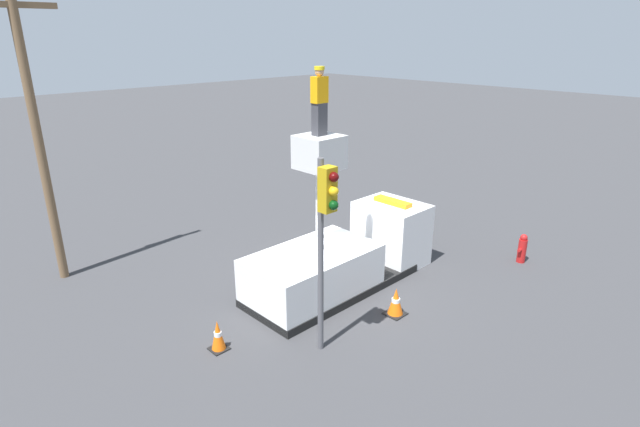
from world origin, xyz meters
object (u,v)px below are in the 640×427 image
object	(u,v)px
bucket_truck	(343,256)
worker	(319,101)
utility_pole	(37,132)
traffic_cone_curbside	(396,302)
traffic_cone_rear	(218,336)
fire_hydrant	(522,249)
traffic_light_pole	(325,221)

from	to	relation	value
bucket_truck	worker	world-z (taller)	worker
worker	utility_pole	size ratio (longest dim) A/B	0.20
worker	traffic_cone_curbside	distance (m)	5.73
traffic_cone_rear	fire_hydrant	bearing A→B (deg)	-15.96
bucket_truck	traffic_cone_curbside	size ratio (longest dim) A/B	8.13
bucket_truck	fire_hydrant	size ratio (longest dim) A/B	6.36
fire_hydrant	traffic_cone_rear	distance (m)	10.44
fire_hydrant	utility_pole	size ratio (longest dim) A/B	0.12
worker	traffic_cone_rear	xyz separation A→B (m)	(-3.64, -0.24, -5.22)
traffic_light_pole	bucket_truck	bearing A→B (deg)	36.53
traffic_light_pole	traffic_cone_curbside	size ratio (longest dim) A/B	6.10
worker	traffic_cone_curbside	size ratio (longest dim) A/B	2.24
traffic_light_pole	fire_hydrant	bearing A→B (deg)	-7.21
worker	utility_pole	world-z (taller)	utility_pole
worker	utility_pole	bearing A→B (deg)	127.79
worker	traffic_cone_rear	size ratio (longest dim) A/B	2.21
traffic_cone_curbside	traffic_light_pole	bearing A→B (deg)	176.47
traffic_light_pole	traffic_cone_rear	xyz separation A→B (m)	(-1.82, 1.83, -2.99)
traffic_cone_curbside	bucket_truck	bearing A→B (deg)	83.62
bucket_truck	worker	distance (m)	4.78
worker	traffic_light_pole	distance (m)	3.55
traffic_cone_curbside	utility_pole	world-z (taller)	utility_pole
fire_hydrant	utility_pole	distance (m)	15.42
traffic_light_pole	traffic_cone_rear	world-z (taller)	traffic_light_pole
traffic_cone_rear	worker	bearing A→B (deg)	3.82
traffic_light_pole	utility_pole	size ratio (longest dim) A/B	0.56
worker	traffic_light_pole	world-z (taller)	worker
worker	traffic_light_pole	size ratio (longest dim) A/B	0.37
fire_hydrant	utility_pole	world-z (taller)	utility_pole
bucket_truck	fire_hydrant	world-z (taller)	bucket_truck
bucket_truck	utility_pole	xyz separation A→B (m)	(-5.97, 6.44, 3.69)
traffic_light_pole	utility_pole	xyz separation A→B (m)	(-3.17, 8.51, 1.23)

